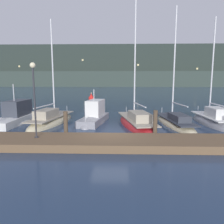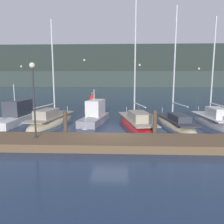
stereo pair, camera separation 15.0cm
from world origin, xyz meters
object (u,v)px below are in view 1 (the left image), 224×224
at_px(sailboat_berth_5, 175,123).
at_px(dock_lamppost, 34,89).
at_px(motorboat_berth_1, 15,120).
at_px(sailboat_berth_6, 212,122).
at_px(sailboat_berth_2, 51,122).
at_px(sailboat_berth_4, 136,124).
at_px(channel_buoy, 91,100).
at_px(motorboat_berth_3, 94,119).

relative_size(sailboat_berth_5, dock_lamppost, 2.37).
distance_m(motorboat_berth_1, sailboat_berth_6, 17.41).
relative_size(sailboat_berth_2, dock_lamppost, 2.20).
relative_size(sailboat_berth_4, sailboat_berth_6, 1.27).
bearing_deg(sailboat_berth_5, channel_buoy, 121.90).
distance_m(motorboat_berth_1, dock_lamppost, 8.28).
bearing_deg(sailboat_berth_4, motorboat_berth_3, 163.13).
xyz_separation_m(sailboat_berth_2, dock_lamppost, (1.08, -6.34, 3.24)).
bearing_deg(channel_buoy, motorboat_berth_3, -81.75).
relative_size(sailboat_berth_4, channel_buoy, 6.88).
distance_m(motorboat_berth_3, sailboat_berth_6, 10.38).
bearing_deg(sailboat_berth_6, dock_lamppost, -153.63).
height_order(sailboat_berth_5, channel_buoy, sailboat_berth_5).
distance_m(motorboat_berth_1, sailboat_berth_2, 3.26).
height_order(motorboat_berth_3, sailboat_berth_6, sailboat_berth_6).
bearing_deg(sailboat_berth_5, motorboat_berth_3, 173.79).
xyz_separation_m(motorboat_berth_1, channel_buoy, (5.04, 14.13, 0.36)).
bearing_deg(sailboat_berth_5, sailboat_berth_6, 8.12).
xyz_separation_m(sailboat_berth_5, dock_lamppost, (-9.73, -6.00, 3.24)).
bearing_deg(motorboat_berth_1, dock_lamppost, -55.72).
xyz_separation_m(sailboat_berth_2, motorboat_berth_3, (3.78, 0.43, 0.18)).
height_order(sailboat_berth_2, sailboat_berth_5, sailboat_berth_5).
height_order(sailboat_berth_2, sailboat_berth_6, sailboat_berth_6).
distance_m(sailboat_berth_6, dock_lamppost, 14.94).
xyz_separation_m(sailboat_berth_4, dock_lamppost, (-6.40, -5.65, 3.23)).
height_order(motorboat_berth_3, sailboat_berth_4, sailboat_berth_4).
bearing_deg(channel_buoy, sailboat_berth_6, -48.57).
relative_size(sailboat_berth_2, sailboat_berth_5, 0.93).
bearing_deg(sailboat_berth_2, motorboat_berth_1, 179.67).
distance_m(motorboat_berth_1, sailboat_berth_4, 10.76).
xyz_separation_m(motorboat_berth_1, sailboat_berth_4, (10.73, -0.71, -0.17)).
distance_m(channel_buoy, dock_lamppost, 20.68).
height_order(sailboat_berth_5, dock_lamppost, sailboat_berth_5).
bearing_deg(sailboat_berth_4, dock_lamppost, -138.59).
bearing_deg(sailboat_berth_2, sailboat_berth_6, 0.58).
relative_size(sailboat_berth_4, sailboat_berth_5, 1.21).
height_order(sailboat_berth_5, sailboat_berth_6, sailboat_berth_5).
height_order(sailboat_berth_4, sailboat_berth_6, sailboat_berth_4).
bearing_deg(motorboat_berth_1, channel_buoy, 70.37).
relative_size(sailboat_berth_2, sailboat_berth_4, 0.77).
bearing_deg(dock_lamppost, channel_buoy, 88.02).
height_order(channel_buoy, dock_lamppost, dock_lamppost).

